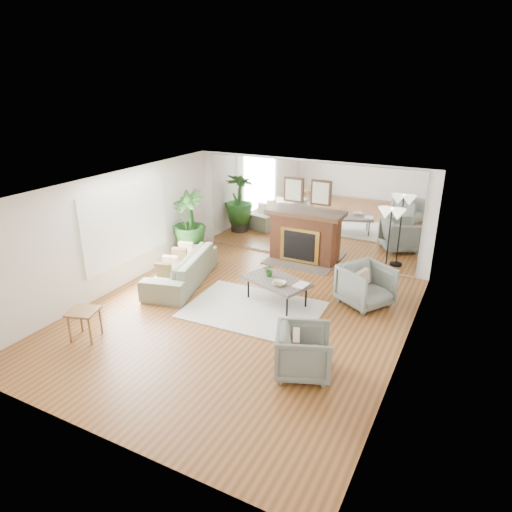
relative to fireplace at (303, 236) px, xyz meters
The scene contains 18 objects.
ground 3.33m from the fireplace, 90.00° to the right, with size 7.00×7.00×0.00m, color brown.
wall_left 4.46m from the fireplace, 132.54° to the right, with size 0.02×7.00×2.50m, color silver.
wall_right 4.46m from the fireplace, 47.46° to the right, with size 0.02×7.00×2.50m, color silver.
wall_back 0.63m from the fireplace, 90.00° to the left, with size 6.00×0.02×2.50m, color silver.
mirror_panel 0.63m from the fireplace, 90.00° to the left, with size 5.40×0.04×2.40m, color silver.
window_panel 4.17m from the fireplace, 135.99° to the right, with size 0.04×2.40×1.50m, color #B2E09E.
fireplace is the anchor object (origin of this frame).
area_rug 2.92m from the fireplace, 87.65° to the right, with size 2.58×1.84×0.03m, color silver.
coffee_table 2.39m from the fireplace, 80.50° to the right, with size 1.49×1.16×0.52m.
sofa 3.09m from the fireplace, 128.52° to the right, with size 2.38×0.93×0.70m, color gray.
armchair_back 2.56m from the fireplace, 38.42° to the right, with size 0.89×0.91×0.83m, color slate.
armchair_front 4.67m from the fireplace, 67.85° to the right, with size 0.82×0.84×0.77m, color slate.
side_table 5.48m from the fireplace, 111.58° to the right, with size 0.59×0.59×0.54m.
potted_ficus 2.83m from the fireplace, 157.55° to the right, with size 0.96×0.96×1.73m.
floor_lamp 2.35m from the fireplace, 12.35° to the right, with size 0.57×0.32×1.75m.
tabletop_plant 2.27m from the fireplace, 85.22° to the right, with size 0.24×0.21×0.27m, color #2E6324.
fruit_bowl 2.62m from the fireplace, 78.16° to the right, with size 0.26×0.26×0.07m, color olive.
book 2.52m from the fireplace, 71.09° to the right, with size 0.24×0.32×0.02m, color olive.
Camera 1 is at (3.83, -6.66, 4.26)m, focal length 32.00 mm.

